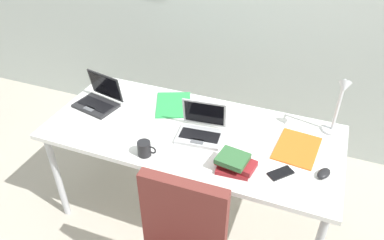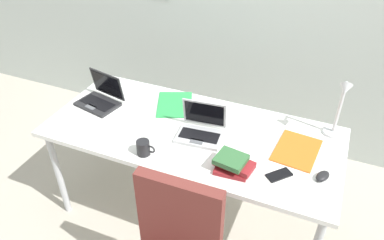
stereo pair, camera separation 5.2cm
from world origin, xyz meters
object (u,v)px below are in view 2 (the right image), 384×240
object	(u,v)px
laptop_center	(201,129)
computer_mouse	(323,176)
cell_phone	(279,175)
book_stack	(233,164)
paper_folder_near_lamp	(175,104)
desk_lamp	(339,109)
laptop_front_right	(101,98)
paper_folder_center	(297,150)
coffee_mug	(144,148)

from	to	relation	value
laptop_center	computer_mouse	bearing A→B (deg)	-7.52
laptop_center	cell_phone	bearing A→B (deg)	-17.64
book_stack	cell_phone	bearing A→B (deg)	11.56
cell_phone	paper_folder_near_lamp	distance (m)	0.89
desk_lamp	laptop_front_right	world-z (taller)	desk_lamp
desk_lamp	cell_phone	xyz separation A→B (m)	(-0.22, -0.46, -0.19)
computer_mouse	paper_folder_center	distance (m)	0.24
cell_phone	book_stack	world-z (taller)	book_stack
laptop_center	coffee_mug	xyz separation A→B (m)	(-0.23, -0.28, 0.00)
book_stack	desk_lamp	bearing A→B (deg)	47.48
paper_folder_near_lamp	coffee_mug	world-z (taller)	coffee_mug
laptop_front_right	book_stack	size ratio (longest dim) A/B	1.40
desk_lamp	coffee_mug	xyz separation A→B (m)	(-0.97, -0.58, -0.15)
computer_mouse	book_stack	world-z (taller)	book_stack
cell_phone	coffee_mug	xyz separation A→B (m)	(-0.74, -0.12, 0.04)
book_stack	coffee_mug	xyz separation A→B (m)	(-0.50, -0.07, 0.00)
desk_lamp	cell_phone	world-z (taller)	desk_lamp
computer_mouse	laptop_front_right	bearing A→B (deg)	-161.78
laptop_front_right	paper_folder_center	bearing A→B (deg)	0.72
paper_folder_center	paper_folder_near_lamp	bearing A→B (deg)	169.32
computer_mouse	paper_folder_near_lamp	size ratio (longest dim) A/B	0.31
laptop_center	coffee_mug	size ratio (longest dim) A/B	2.55
laptop_center	book_stack	distance (m)	0.34
desk_lamp	laptop_front_right	xyz separation A→B (m)	(-1.49, -0.23, -0.15)
laptop_front_right	paper_folder_near_lamp	distance (m)	0.50
laptop_front_right	coffee_mug	bearing A→B (deg)	-33.63
cell_phone	laptop_front_right	bearing A→B (deg)	-147.75
paper_folder_near_lamp	coffee_mug	xyz separation A→B (m)	(0.05, -0.52, 0.04)
book_stack	computer_mouse	bearing A→B (deg)	14.36
paper_folder_center	coffee_mug	size ratio (longest dim) A/B	2.74
desk_lamp	laptop_front_right	distance (m)	1.52
laptop_front_right	book_stack	xyz separation A→B (m)	(1.02, -0.27, -0.00)
book_stack	paper_folder_center	size ratio (longest dim) A/B	0.72
paper_folder_center	book_stack	bearing A→B (deg)	-135.19
paper_folder_near_lamp	desk_lamp	bearing A→B (deg)	3.24
laptop_front_right	paper_folder_near_lamp	bearing A→B (deg)	20.55
laptop_center	paper_folder_near_lamp	world-z (taller)	laptop_center
coffee_mug	computer_mouse	bearing A→B (deg)	11.20
laptop_center	laptop_front_right	world-z (taller)	laptop_front_right
desk_lamp	cell_phone	bearing A→B (deg)	-115.90
laptop_center	computer_mouse	world-z (taller)	laptop_center
laptop_center	coffee_mug	bearing A→B (deg)	-129.29
laptop_center	book_stack	xyz separation A→B (m)	(0.27, -0.21, -0.00)
laptop_center	cell_phone	distance (m)	0.54
computer_mouse	coffee_mug	xyz separation A→B (m)	(-0.96, -0.19, 0.03)
laptop_front_right	cell_phone	xyz separation A→B (m)	(1.27, -0.23, -0.04)
book_stack	paper_folder_center	xyz separation A→B (m)	(0.29, 0.29, -0.04)
computer_mouse	paper_folder_center	bearing A→B (deg)	157.34
book_stack	paper_folder_near_lamp	xyz separation A→B (m)	(-0.55, 0.45, -0.04)
desk_lamp	coffee_mug	world-z (taller)	desk_lamp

